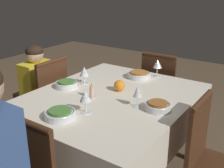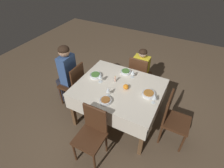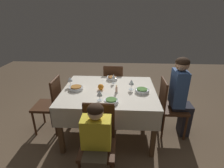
% 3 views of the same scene
% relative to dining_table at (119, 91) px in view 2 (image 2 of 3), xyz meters
% --- Properties ---
extents(ground_plane, '(8.00, 8.00, 0.00)m').
position_rel_dining_table_xyz_m(ground_plane, '(0.00, 0.00, -0.66)').
color(ground_plane, brown).
extents(dining_table, '(1.36, 1.12, 0.75)m').
position_rel_dining_table_xyz_m(dining_table, '(0.00, 0.00, 0.00)').
color(dining_table, silver).
rests_on(dining_table, ground_plane).
extents(chair_west, '(0.39, 0.39, 0.90)m').
position_rel_dining_table_xyz_m(chair_west, '(-0.91, -0.03, -0.16)').
color(chair_west, '#472816').
rests_on(chair_west, ground_plane).
extents(chair_north, '(0.39, 0.39, 0.90)m').
position_rel_dining_table_xyz_m(chair_north, '(0.06, 0.79, -0.16)').
color(chair_north, '#472816').
rests_on(chair_north, ground_plane).
extents(chair_east, '(0.39, 0.39, 0.90)m').
position_rel_dining_table_xyz_m(chair_east, '(0.91, -0.01, -0.16)').
color(chair_east, '#472816').
rests_on(chair_east, ground_plane).
extents(chair_south, '(0.39, 0.39, 0.90)m').
position_rel_dining_table_xyz_m(chair_south, '(-0.03, -0.79, -0.16)').
color(chair_south, '#472816').
rests_on(chair_south, ground_plane).
extents(person_adult_denim, '(0.34, 0.30, 1.24)m').
position_rel_dining_table_xyz_m(person_adult_denim, '(-1.06, -0.03, 0.04)').
color(person_adult_denim, '#282833').
rests_on(person_adult_denim, ground_plane).
extents(person_child_yellow, '(0.30, 0.33, 1.01)m').
position_rel_dining_table_xyz_m(person_child_yellow, '(0.06, 0.95, -0.11)').
color(person_child_yellow, '#4C4233').
rests_on(person_child_yellow, ground_plane).
extents(bowl_west, '(0.20, 0.20, 0.06)m').
position_rel_dining_table_xyz_m(bowl_west, '(-0.48, 0.06, 0.11)').
color(bowl_west, silver).
rests_on(bowl_west, dining_table).
extents(wine_glass_west, '(0.08, 0.08, 0.16)m').
position_rel_dining_table_xyz_m(wine_glass_west, '(-0.33, -0.03, 0.20)').
color(wine_glass_west, white).
rests_on(wine_glass_west, dining_table).
extents(bowl_north, '(0.18, 0.18, 0.06)m').
position_rel_dining_table_xyz_m(bowl_north, '(-0.06, 0.39, 0.11)').
color(bowl_north, silver).
rests_on(bowl_north, dining_table).
extents(wine_glass_north, '(0.08, 0.08, 0.15)m').
position_rel_dining_table_xyz_m(wine_glass_north, '(0.09, 0.33, 0.19)').
color(wine_glass_north, white).
rests_on(wine_glass_north, dining_table).
extents(bowl_east, '(0.21, 0.21, 0.06)m').
position_rel_dining_table_xyz_m(bowl_east, '(0.48, 0.03, 0.11)').
color(bowl_east, silver).
rests_on(bowl_east, dining_table).
extents(wine_glass_east, '(0.08, 0.08, 0.15)m').
position_rel_dining_table_xyz_m(wine_glass_east, '(0.60, -0.09, 0.20)').
color(wine_glass_east, white).
rests_on(wine_glass_east, dining_table).
extents(bowl_south, '(0.18, 0.18, 0.06)m').
position_rel_dining_table_xyz_m(bowl_south, '(-0.02, -0.40, 0.11)').
color(bowl_south, silver).
rests_on(bowl_south, dining_table).
extents(wine_glass_south, '(0.06, 0.06, 0.15)m').
position_rel_dining_table_xyz_m(wine_glass_south, '(-0.06, -0.26, 0.19)').
color(wine_glass_south, white).
rests_on(wine_glass_south, dining_table).
extents(candle_centerpiece, '(0.06, 0.06, 0.12)m').
position_rel_dining_table_xyz_m(candle_centerpiece, '(-0.11, 0.09, 0.13)').
color(candle_centerpiece, beige).
rests_on(candle_centerpiece, dining_table).
extents(orange_fruit, '(0.09, 0.09, 0.09)m').
position_rel_dining_table_xyz_m(orange_fruit, '(0.12, 0.00, 0.13)').
color(orange_fruit, orange).
rests_on(orange_fruit, dining_table).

